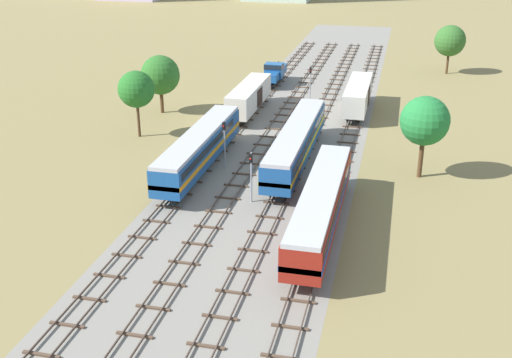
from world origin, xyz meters
TOP-DOWN VIEW (x-y plane):
  - ground_plane at (0.00, 56.00)m, footprint 480.00×480.00m
  - ballast_bed at (0.00, 56.00)m, footprint 17.71×176.00m
  - track_far_left at (-6.85, 57.00)m, footprint 2.40×126.00m
  - track_left at (-2.28, 57.00)m, footprint 2.40×126.00m
  - track_centre_left at (2.28, 57.00)m, footprint 2.40×126.00m
  - track_centre at (6.85, 57.00)m, footprint 2.40×126.00m
  - diesel_railcar_centre_nearest at (6.85, 35.74)m, footprint 2.96×20.50m
  - diesel_railcar_far_left_near at (-6.85, 46.54)m, footprint 2.96×20.50m
  - passenger_coach_centre_left_mid at (2.28, 50.54)m, footprint 2.96×22.00m
  - freight_boxcar_far_left_midfar at (-6.85, 67.19)m, footprint 2.87×14.00m
  - freight_boxcar_centre_far at (6.86, 71.14)m, footprint 2.87×14.00m
  - shunter_loco_far_left_farther at (-6.85, 83.49)m, footprint 2.74×8.46m
  - signal_post_nearest at (0.00, 40.31)m, footprint 0.28×0.47m
  - signal_post_near at (-4.57, 47.67)m, footprint 0.28×0.47m
  - signal_post_mid at (0.00, 74.66)m, footprint 0.28×0.47m
  - lineside_tree_0 at (-18.19, 65.18)m, footprint 5.07×5.07m
  - lineside_tree_1 at (19.35, 97.33)m, footprint 5.00×5.00m
  - lineside_tree_2 at (-17.20, 55.28)m, footprint 4.23×4.23m
  - lineside_tree_3 at (14.79, 50.03)m, footprint 4.77×4.77m

SIDE VIEW (x-z plane):
  - ground_plane at x=0.00m, z-range 0.00..0.00m
  - ballast_bed at x=0.00m, z-range 0.00..0.01m
  - track_far_left at x=-6.85m, z-range -0.01..0.28m
  - track_left at x=-2.28m, z-range -0.01..0.28m
  - track_centre_left at x=2.28m, z-range -0.01..0.28m
  - track_centre at x=6.85m, z-range -0.01..0.28m
  - shunter_loco_far_left_farther at x=-6.85m, z-range 0.46..3.56m
  - freight_boxcar_far_left_midfar at x=-6.85m, z-range 0.65..4.25m
  - freight_boxcar_centre_far at x=6.86m, z-range 0.65..4.25m
  - diesel_railcar_centre_nearest at x=6.85m, z-range 0.70..4.50m
  - diesel_railcar_far_left_near at x=-6.85m, z-range 0.70..4.50m
  - passenger_coach_centre_left_mid at x=2.28m, z-range 0.71..4.51m
  - signal_post_nearest at x=0.00m, z-range 0.68..5.44m
  - signal_post_mid at x=0.00m, z-range 0.70..5.74m
  - signal_post_near at x=-4.57m, z-range 0.71..5.83m
  - lineside_tree_0 at x=-18.19m, z-range 1.23..8.80m
  - lineside_tree_1 at x=19.35m, z-range 1.43..9.34m
  - lineside_tree_2 at x=-17.20m, z-range 1.76..9.56m
  - lineside_tree_3 at x=14.79m, z-range 1.67..9.85m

